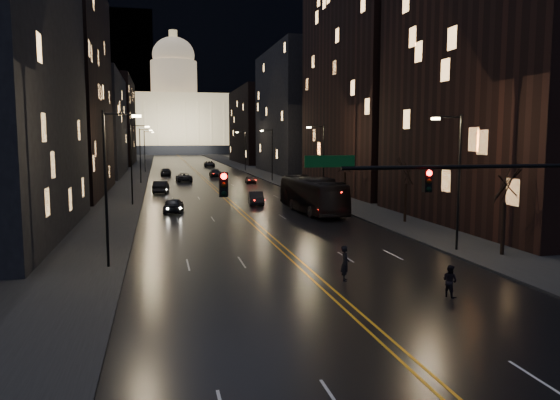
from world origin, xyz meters
TOP-DOWN VIEW (x-y plane):
  - ground at (0.00, 0.00)m, footprint 900.00×900.00m
  - road at (0.00, 130.00)m, footprint 20.00×320.00m
  - sidewalk_left at (-14.00, 130.00)m, footprint 8.00×320.00m
  - sidewalk_right at (14.00, 130.00)m, footprint 8.00×320.00m
  - center_line at (0.00, 130.00)m, footprint 0.62×320.00m
  - building_left_mid at (-21.00, 54.00)m, footprint 12.00×30.00m
  - building_left_far at (-21.00, 92.00)m, footprint 12.00×34.00m
  - building_left_dist at (-21.00, 140.00)m, footprint 12.00×40.00m
  - building_right_near at (21.00, 20.00)m, footprint 12.00×26.00m
  - building_right_tall at (21.00, 50.00)m, footprint 12.00×30.00m
  - building_right_mid at (21.00, 92.00)m, footprint 12.00×34.00m
  - building_right_dist at (21.00, 140.00)m, footprint 12.00×40.00m
  - mountain_ridge at (40.00, 380.00)m, footprint 520.00×60.00m
  - capitol at (0.00, 250.00)m, footprint 90.00×50.00m
  - traffic_signal at (5.91, -0.00)m, footprint 17.29×0.45m
  - streetlamp_right_near at (10.81, 10.00)m, footprint 2.13×0.25m
  - streetlamp_left_near at (-10.81, 10.00)m, footprint 2.13×0.25m
  - streetlamp_right_mid at (10.81, 40.00)m, footprint 2.13×0.25m
  - streetlamp_left_mid at (-10.81, 40.00)m, footprint 2.13×0.25m
  - streetlamp_right_far at (10.81, 70.00)m, footprint 2.13×0.25m
  - streetlamp_left_far at (-10.81, 70.00)m, footprint 2.13×0.25m
  - streetlamp_right_dist at (10.81, 100.00)m, footprint 2.13×0.25m
  - streetlamp_left_dist at (-10.81, 100.00)m, footprint 2.13×0.25m
  - tree_right_near at (13.00, 8.00)m, footprint 2.40×2.40m
  - tree_right_mid at (13.00, 22.00)m, footprint 2.40×2.40m
  - tree_right_far at (13.00, 38.00)m, footprint 2.40×2.40m
  - bus at (6.93, 30.47)m, footprint 3.79×12.98m
  - oncoming_car_a at (-6.72, 33.40)m, footprint 2.36×4.69m
  - oncoming_car_b at (-7.86, 53.56)m, footprint 2.32×5.31m
  - oncoming_car_c at (-3.91, 72.90)m, footprint 2.78×5.48m
  - oncoming_car_d at (-6.74, 88.79)m, footprint 2.26×5.20m
  - receding_car_a at (2.50, 37.92)m, footprint 2.02×4.66m
  - receding_car_b at (6.56, 66.14)m, footprint 1.74×3.94m
  - receding_car_c at (2.50, 82.67)m, footprint 2.19×5.13m
  - receding_car_d at (4.67, 119.44)m, footprint 2.73×5.70m
  - pedestrian_a at (1.37, 4.62)m, footprint 0.64×0.79m
  - pedestrian_b at (5.24, 0.78)m, footprint 0.68×0.85m

SIDE VIEW (x-z plane):
  - ground at x=0.00m, z-range 0.00..0.00m
  - road at x=0.00m, z-range 0.00..0.02m
  - center_line at x=0.00m, z-range 0.02..0.03m
  - sidewalk_left at x=-14.00m, z-range 0.00..0.16m
  - sidewalk_right at x=14.00m, z-range 0.00..0.16m
  - receding_car_b at x=6.56m, z-range 0.00..1.32m
  - receding_car_c at x=2.50m, z-range 0.00..1.47m
  - oncoming_car_c at x=-3.91m, z-range 0.00..1.48m
  - receding_car_a at x=2.50m, z-range 0.00..1.49m
  - oncoming_car_d at x=-6.74m, z-range 0.00..1.49m
  - oncoming_car_a at x=-6.72m, z-range 0.00..1.53m
  - pedestrian_b at x=5.24m, z-range 0.00..1.55m
  - receding_car_d at x=4.67m, z-range 0.00..1.57m
  - oncoming_car_b at x=-7.86m, z-range 0.00..1.70m
  - pedestrian_a at x=1.37m, z-range 0.00..1.88m
  - bus at x=6.93m, z-range 0.00..3.57m
  - tree_right_near at x=13.00m, z-range 1.20..7.85m
  - tree_right_mid at x=13.00m, z-range 1.20..7.85m
  - tree_right_far at x=13.00m, z-range 1.20..7.85m
  - streetlamp_right_near at x=10.81m, z-range 0.58..9.58m
  - streetlamp_left_near at x=-10.81m, z-range 0.58..9.58m
  - streetlamp_right_mid at x=10.81m, z-range 0.58..9.58m
  - streetlamp_left_mid at x=-10.81m, z-range 0.58..9.58m
  - streetlamp_right_far at x=10.81m, z-range 0.58..9.58m
  - streetlamp_left_far at x=-10.81m, z-range 0.58..9.58m
  - streetlamp_right_dist at x=10.81m, z-range 0.58..9.58m
  - streetlamp_left_dist at x=-10.81m, z-range 0.58..9.58m
  - traffic_signal at x=5.91m, z-range 1.60..8.60m
  - building_left_far at x=-21.00m, z-range 0.00..20.00m
  - building_right_dist at x=21.00m, z-range 0.00..22.00m
  - building_left_dist at x=-21.00m, z-range 0.00..24.00m
  - building_right_near at x=21.00m, z-range 0.00..24.00m
  - building_right_mid at x=21.00m, z-range 0.00..26.00m
  - building_left_mid at x=-21.00m, z-range 0.00..28.00m
  - capitol at x=0.00m, z-range -12.10..46.40m
  - building_right_tall at x=21.00m, z-range 0.00..38.00m
  - mountain_ridge at x=40.00m, z-range 0.00..130.00m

